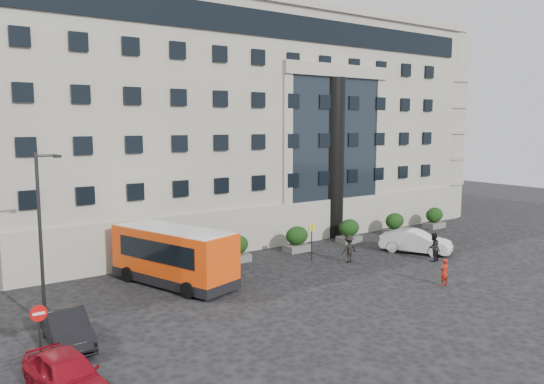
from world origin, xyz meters
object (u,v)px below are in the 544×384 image
at_px(hedge_b, 236,248).
at_px(no_entry_sign, 39,322).
at_px(parked_car_b, 67,328).
at_px(white_taxi, 416,241).
at_px(minibus, 174,254).
at_px(pedestrian_a, 444,272).
at_px(street_lamp, 42,232).
at_px(pedestrian_c, 349,249).
at_px(hedge_a, 164,259).
at_px(bus_stop_sign, 312,236).
at_px(hedge_e, 395,224).
at_px(hedge_f, 434,218).
at_px(hedge_c, 297,239).
at_px(hedge_d, 349,231).
at_px(parked_car_a, 67,375).
at_px(pedestrian_b, 433,247).

bearing_deg(hedge_b, no_entry_sign, -148.10).
distance_m(parked_car_b, white_taxi, 25.02).
xyz_separation_m(minibus, white_taxi, (17.58, -2.98, -0.99)).
bearing_deg(pedestrian_a, white_taxi, -121.52).
bearing_deg(street_lamp, pedestrian_a, -18.41).
bearing_deg(pedestrian_c, parked_car_b, 11.10).
relative_size(hedge_a, minibus, 0.22).
xyz_separation_m(bus_stop_sign, pedestrian_c, (1.86, -1.69, -0.81)).
distance_m(hedge_e, hedge_f, 5.20).
relative_size(hedge_e, no_entry_sign, 0.79).
xyz_separation_m(hedge_b, hedge_c, (5.20, 0.00, 0.00)).
relative_size(hedge_f, pedestrian_a, 1.16).
xyz_separation_m(hedge_d, minibus, (-15.99, -2.30, 0.88)).
bearing_deg(hedge_a, street_lamp, -148.84).
xyz_separation_m(bus_stop_sign, parked_car_a, (-18.32, -9.36, -0.96)).
height_order(street_lamp, bus_stop_sign, street_lamp).
xyz_separation_m(hedge_a, hedge_f, (26.00, 0.00, 0.00)).
xyz_separation_m(parked_car_b, pedestrian_c, (19.07, 3.16, 0.19)).
bearing_deg(street_lamp, minibus, 18.32).
distance_m(hedge_e, pedestrian_b, 8.88).
bearing_deg(pedestrian_c, hedge_b, -34.43).
bearing_deg(white_taxi, bus_stop_sign, 134.42).
bearing_deg(hedge_f, hedge_a, 180.00).
distance_m(hedge_a, hedge_d, 15.60).
bearing_deg(pedestrian_c, pedestrian_a, 98.81).
bearing_deg(minibus, hedge_b, 4.24).
bearing_deg(parked_car_b, pedestrian_c, 12.64).
bearing_deg(white_taxi, parked_car_a, 167.07).
relative_size(hedge_d, white_taxi, 0.37).
height_order(hedge_e, street_lamp, street_lamp).
height_order(white_taxi, pedestrian_c, pedestrian_c).
distance_m(hedge_b, pedestrian_b, 13.38).
bearing_deg(hedge_d, street_lamp, -168.47).
height_order(hedge_c, parked_car_a, hedge_c).
height_order(hedge_a, pedestrian_a, hedge_a).
xyz_separation_m(hedge_c, minibus, (-10.79, -2.30, 0.88)).
bearing_deg(pedestrian_a, hedge_a, -36.30).
xyz_separation_m(hedge_a, no_entry_sign, (-9.00, -8.84, 0.72)).
height_order(hedge_c, hedge_d, same).
bearing_deg(parked_car_a, minibus, 41.37).
xyz_separation_m(hedge_f, parked_car_b, (-33.71, -7.65, -0.19)).
distance_m(hedge_f, parked_car_b, 34.57).
xyz_separation_m(street_lamp, pedestrian_c, (19.30, 0.31, -3.45)).
bearing_deg(street_lamp, hedge_c, 14.67).
bearing_deg(pedestrian_a, hedge_e, -119.68).
bearing_deg(minibus, hedge_f, -13.15).
height_order(bus_stop_sign, parked_car_b, bus_stop_sign).
bearing_deg(pedestrian_b, parked_car_a, -0.69).
bearing_deg(no_entry_sign, parked_car_a, -86.94).
bearing_deg(hedge_e, pedestrian_c, -154.55).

